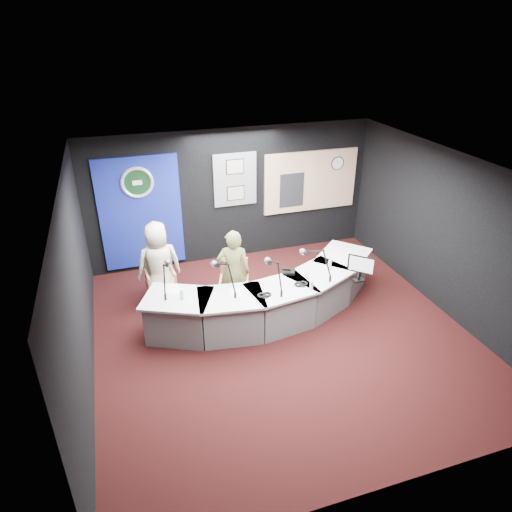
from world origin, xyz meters
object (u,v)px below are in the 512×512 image
object	(u,v)px
broadcast_desk	(269,298)
person_woman	(234,272)
person_man	(159,264)
armchair_right	(234,286)
armchair_left	(161,282)

from	to	relation	value
broadcast_desk	person_woman	size ratio (longest dim) A/B	2.86
person_man	person_woman	distance (m)	1.37
armchair_right	person_woman	xyz separation A→B (m)	(0.00, 0.00, 0.27)
armchair_left	person_man	bearing A→B (deg)	0.00
person_man	armchair_right	bearing A→B (deg)	146.14
person_man	person_woman	xyz separation A→B (m)	(1.19, -0.67, -0.01)
armchair_right	person_man	distance (m)	1.40
broadcast_desk	armchair_right	xyz separation A→B (m)	(-0.52, 0.36, 0.15)
broadcast_desk	armchair_left	bearing A→B (deg)	149.04
armchair_left	armchair_right	xyz separation A→B (m)	(1.19, -0.67, 0.09)
person_man	person_woman	world-z (taller)	person_man
broadcast_desk	person_man	xyz separation A→B (m)	(-1.71, 1.03, 0.42)
armchair_left	person_man	size ratio (longest dim) A/B	0.54
person_woman	broadcast_desk	bearing A→B (deg)	164.31
broadcast_desk	armchair_right	size ratio (longest dim) A/B	4.32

